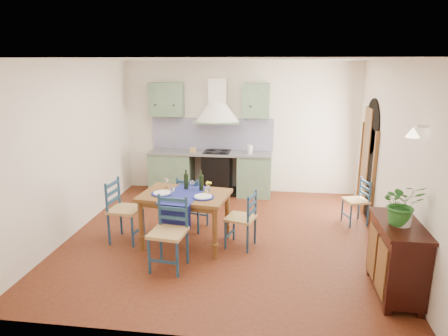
{
  "coord_description": "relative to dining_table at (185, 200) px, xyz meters",
  "views": [
    {
      "loc": [
        0.77,
        -5.98,
        2.76
      ],
      "look_at": [
        -0.05,
        0.3,
        1.08
      ],
      "focal_mm": 32.0,
      "sensor_mm": 36.0,
      "label": 1
    }
  ],
  "objects": [
    {
      "name": "floor",
      "position": [
        0.57,
        0.36,
        -0.73
      ],
      "size": [
        5.0,
        5.0,
        0.0
      ],
      "primitive_type": "plane",
      "color": "#4B1910",
      "rests_on": "ground"
    },
    {
      "name": "back_wall",
      "position": [
        0.1,
        2.65,
        0.32
      ],
      "size": [
        5.0,
        0.96,
        2.8
      ],
      "color": "white",
      "rests_on": "ground"
    },
    {
      "name": "right_wall",
      "position": [
        3.06,
        0.64,
        0.6
      ],
      "size": [
        0.26,
        5.0,
        2.8
      ],
      "color": "white",
      "rests_on": "ground"
    },
    {
      "name": "left_wall",
      "position": [
        -1.93,
        0.36,
        0.67
      ],
      "size": [
        0.04,
        5.0,
        2.8
      ],
      "primitive_type": "cube",
      "color": "white",
      "rests_on": "ground"
    },
    {
      "name": "ceiling",
      "position": [
        0.57,
        0.36,
        2.07
      ],
      "size": [
        5.0,
        5.0,
        0.01
      ],
      "primitive_type": "cube",
      "color": "white",
      "rests_on": "back_wall"
    },
    {
      "name": "dining_table",
      "position": [
        0.0,
        0.0,
        0.0
      ],
      "size": [
        1.4,
        1.08,
        1.15
      ],
      "color": "brown",
      "rests_on": "ground"
    },
    {
      "name": "chair_near",
      "position": [
        -0.06,
        -0.74,
        -0.22
      ],
      "size": [
        0.52,
        0.52,
        1.0
      ],
      "color": "navy",
      "rests_on": "ground"
    },
    {
      "name": "chair_far",
      "position": [
        -0.03,
        0.6,
        -0.25
      ],
      "size": [
        0.53,
        0.53,
        0.93
      ],
      "color": "navy",
      "rests_on": "ground"
    },
    {
      "name": "chair_left",
      "position": [
        -1.0,
        0.01,
        -0.22
      ],
      "size": [
        0.51,
        0.51,
        0.99
      ],
      "color": "navy",
      "rests_on": "ground"
    },
    {
      "name": "chair_right",
      "position": [
        0.88,
        0.03,
        -0.27
      ],
      "size": [
        0.51,
        0.51,
        0.89
      ],
      "color": "navy",
      "rests_on": "ground"
    },
    {
      "name": "chair_spare",
      "position": [
        2.79,
        1.22,
        -0.32
      ],
      "size": [
        0.47,
        0.47,
        0.8
      ],
      "color": "navy",
      "rests_on": "ground"
    },
    {
      "name": "sideboard",
      "position": [
        2.82,
        -1.03,
        -0.22
      ],
      "size": [
        0.5,
        1.05,
        0.94
      ],
      "color": "black",
      "rests_on": "ground"
    },
    {
      "name": "potted_plant",
      "position": [
        2.81,
        -1.07,
        0.45
      ],
      "size": [
        0.47,
        0.42,
        0.51
      ],
      "primitive_type": "imported",
      "rotation": [
        0.0,
        0.0,
        0.05
      ],
      "color": "#276825",
      "rests_on": "sideboard"
    }
  ]
}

